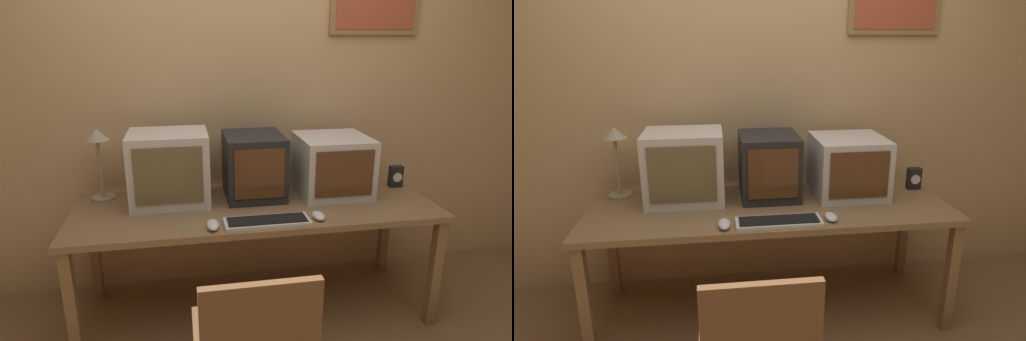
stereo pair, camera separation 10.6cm
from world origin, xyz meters
TOP-DOWN VIEW (x-y plane):
  - wall_back at (0.01, 1.31)m, footprint 8.00×0.08m
  - desk at (0.00, 0.84)m, footprint 2.08×0.73m
  - monitor_left at (-0.49, 0.98)m, footprint 0.45×0.38m
  - monitor_center at (0.01, 1.00)m, footprint 0.35×0.40m
  - monitor_right at (0.50, 0.96)m, footprint 0.42×0.43m
  - keyboard_main at (0.01, 0.56)m, footprint 0.45×0.15m
  - mouse_near_keyboard at (0.29, 0.58)m, footprint 0.06×0.11m
  - mouse_far_corner at (-0.27, 0.55)m, footprint 0.07×0.12m
  - desk_clock at (0.95, 0.99)m, footprint 0.08×0.05m
  - desk_lamp at (-0.89, 1.09)m, footprint 0.15×0.15m

SIDE VIEW (x-z plane):
  - desk at x=0.00m, z-range 0.29..0.99m
  - keyboard_main at x=0.01m, z-range 0.71..0.73m
  - mouse_near_keyboard at x=0.29m, z-range 0.71..0.74m
  - mouse_far_corner at x=-0.27m, z-range 0.71..0.75m
  - desk_clock at x=0.95m, z-range 0.71..0.85m
  - monitor_right at x=0.50m, z-range 0.71..1.06m
  - monitor_center at x=0.01m, z-range 0.71..1.09m
  - monitor_left at x=-0.49m, z-range 0.71..1.12m
  - desk_lamp at x=-0.89m, z-range 0.81..1.24m
  - wall_back at x=0.01m, z-range 0.01..2.61m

